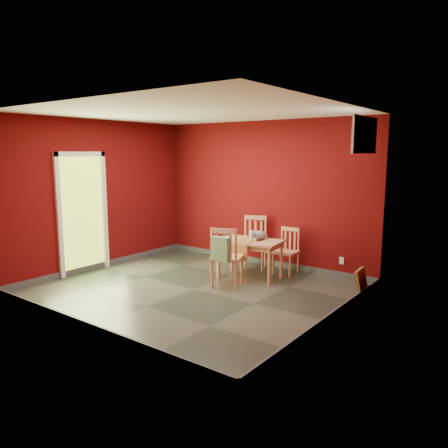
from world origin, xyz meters
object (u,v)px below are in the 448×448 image
Objects in this scene: dining_table at (250,245)px; picture_frame at (361,282)px; chair_far_left at (254,241)px; chair_far_right at (287,250)px; tote_bag at (221,249)px; chair_near at (226,256)px; cat at (258,234)px.

picture_frame is (1.84, 0.26, -0.38)m from dining_table.
picture_frame is at bearing -9.86° from chair_far_left.
chair_far_right is 1.55m from tote_bag.
cat is at bearing 79.90° from chair_near.
tote_bag is (0.35, -1.48, 0.17)m from chair_far_left.
dining_table is 2.82× the size of picture_frame.
chair_near reaches higher than dining_table.
picture_frame is at bearing 31.46° from tote_bag.
chair_near reaches higher than cat.
chair_far_left is at bearing 116.76° from dining_table.
chair_far_left is at bearing 103.26° from chair_near.
chair_far_left is 1.18× the size of chair_far_right.
chair_far_left is (-0.32, 0.63, -0.09)m from dining_table.
cat reaches higher than dining_table.
tote_bag is 1.11× the size of picture_frame.
tote_bag is (0.05, -0.22, 0.17)m from chair_near.
chair_far_left reaches higher than tote_bag.
dining_table is 1.17× the size of chair_near.
chair_near is at bearing 103.52° from tote_bag.
chair_far_left is at bearing 170.14° from picture_frame.
dining_table is 1.90m from picture_frame.
chair_near is 2.33× the size of cat.
chair_near is at bearing -154.47° from picture_frame.
cat is 1.83m from picture_frame.
chair_near reaches higher than picture_frame.
cat is (0.43, -0.53, 0.28)m from chair_far_left.
tote_bag is at bearing -87.84° from dining_table.
chair_far_left is 0.99× the size of chair_near.
picture_frame is at bearing 25.53° from chair_near.
chair_near is 2.09m from picture_frame.
tote_bag reaches higher than picture_frame.
dining_table is 0.64m from chair_near.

